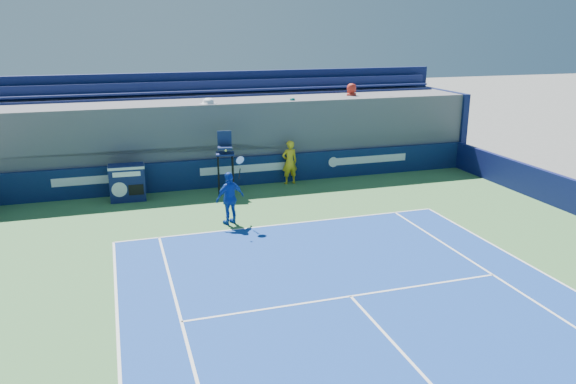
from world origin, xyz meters
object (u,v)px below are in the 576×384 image
object	(u,v)px
match_clock	(127,182)
ball_person	(290,162)
umpire_chair	(225,156)
tennis_player	(230,198)

from	to	relation	value
match_clock	ball_person	bearing A→B (deg)	3.72
ball_person	umpire_chair	size ratio (longest dim) A/B	0.74
umpire_chair	match_clock	bearing A→B (deg)	176.60
umpire_chair	tennis_player	bearing A→B (deg)	-99.10
match_clock	tennis_player	world-z (taller)	tennis_player
ball_person	match_clock	size ratio (longest dim) A/B	1.32
tennis_player	umpire_chair	bearing A→B (deg)	80.90
tennis_player	ball_person	bearing A→B (deg)	50.95
ball_person	umpire_chair	bearing A→B (deg)	9.18
tennis_player	match_clock	bearing A→B (deg)	129.87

